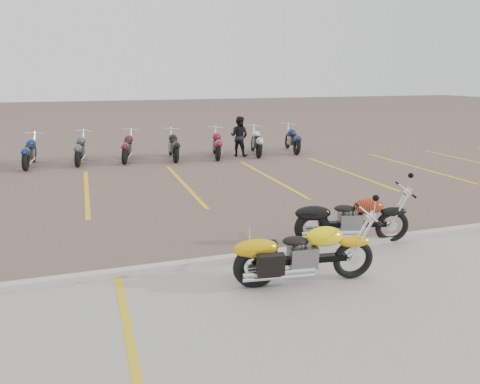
# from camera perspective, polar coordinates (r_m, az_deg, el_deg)

# --- Properties ---
(ground) EXTENTS (100.00, 100.00, 0.00)m
(ground) POSITION_cam_1_polar(r_m,az_deg,el_deg) (9.96, -2.18, -4.03)
(ground) COLOR brown
(ground) RESTS_ON ground
(concrete_apron) EXTENTS (60.00, 5.00, 0.01)m
(concrete_apron) POSITION_cam_1_polar(r_m,az_deg,el_deg) (6.13, 10.21, -16.51)
(concrete_apron) COLOR #9E9B93
(concrete_apron) RESTS_ON ground
(curb) EXTENTS (60.00, 0.18, 0.12)m
(curb) POSITION_cam_1_polar(r_m,az_deg,el_deg) (8.15, 1.80, -7.80)
(curb) COLOR #ADAAA3
(curb) RESTS_ON ground
(parking_stripes) EXTENTS (38.00, 5.50, 0.01)m
(parking_stripes) POSITION_cam_1_polar(r_m,az_deg,el_deg) (13.70, -6.87, 0.98)
(parking_stripes) COLOR gold
(parking_stripes) RESTS_ON ground
(apron_stripe) EXTENTS (0.12, 5.00, 0.00)m
(apron_stripe) POSITION_cam_1_polar(r_m,az_deg,el_deg) (5.55, -12.66, -20.18)
(apron_stripe) COLOR gold
(apron_stripe) RESTS_ON concrete_apron
(yellow_cruiser) EXTENTS (2.20, 0.46, 0.91)m
(yellow_cruiser) POSITION_cam_1_polar(r_m,az_deg,el_deg) (7.17, 7.45, -7.72)
(yellow_cruiser) COLOR black
(yellow_cruiser) RESTS_ON ground
(flame_cruiser) EXTENTS (2.14, 0.69, 0.90)m
(flame_cruiser) POSITION_cam_1_polar(r_m,az_deg,el_deg) (8.97, 13.15, -3.49)
(flame_cruiser) COLOR black
(flame_cruiser) RESTS_ON ground
(person_b) EXTENTS (0.95, 0.93, 1.54)m
(person_b) POSITION_cam_1_polar(r_m,az_deg,el_deg) (18.22, -0.09, 6.81)
(person_b) COLOR black
(person_b) RESTS_ON ground
(bg_bike_row) EXTENTS (15.74, 2.06, 1.10)m
(bg_bike_row) POSITION_cam_1_polar(r_m,az_deg,el_deg) (17.43, -16.32, 5.18)
(bg_bike_row) COLOR black
(bg_bike_row) RESTS_ON ground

